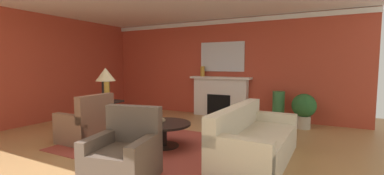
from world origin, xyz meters
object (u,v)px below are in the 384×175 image
mantel_mirror (222,57)px  side_table (107,114)px  sofa (254,142)px  coffee_table (164,129)px  armchair_facing_fireplace (124,157)px  potted_plant (304,108)px  vase_on_side_table (107,92)px  vase_mantel_left (202,71)px  armchair_near_window (86,127)px  vase_tall_corner (278,108)px  table_lamp (106,78)px  fireplace (220,98)px

mantel_mirror → side_table: (-1.67, -2.90, -1.34)m
sofa → coffee_table: bearing=-176.9°
mantel_mirror → armchair_facing_fireplace: size_ratio=1.41×
armchair_facing_fireplace → potted_plant: bearing=65.4°
mantel_mirror → vase_on_side_table: bearing=-116.6°
armchair_facing_fireplace → vase_mantel_left: size_ratio=3.19×
coffee_table → vase_mantel_left: size_ratio=3.36×
mantel_mirror → armchair_near_window: 4.21m
armchair_near_window → side_table: size_ratio=1.36×
vase_tall_corner → armchair_near_window: bearing=-133.4°
vase_tall_corner → potted_plant: size_ratio=1.02×
mantel_mirror → coffee_table: size_ratio=1.34×
mantel_mirror → table_lamp: 3.39m
side_table → vase_on_side_table: vase_on_side_table is taller
coffee_table → vase_mantel_left: bearing=102.1°
potted_plant → vase_mantel_left: bearing=172.3°
armchair_facing_fireplace → coffee_table: size_ratio=0.95×
armchair_near_window → fireplace: bearing=68.5°
fireplace → coffee_table: (0.11, -3.12, -0.22)m
fireplace → potted_plant: size_ratio=2.16×
armchair_facing_fireplace → potted_plant: 4.49m
coffee_table → potted_plant: potted_plant is taller
armchair_near_window → vase_mantel_left: 3.76m
armchair_near_window → armchair_facing_fireplace: size_ratio=1.00×
vase_on_side_table → armchair_near_window: bearing=-81.1°
armchair_near_window → vase_on_side_table: bearing=98.9°
armchair_facing_fireplace → vase_tall_corner: 4.40m
fireplace → side_table: fireplace is taller
armchair_facing_fireplace → side_table: (-2.08, 1.73, 0.09)m
coffee_table → vase_mantel_left: 3.29m
mantel_mirror → armchair_facing_fireplace: bearing=-84.8°
fireplace → potted_plant: (2.29, -0.43, -0.06)m
armchair_near_window → table_lamp: bearing=107.9°
armchair_facing_fireplace → vase_mantel_left: bearing=102.2°
fireplace → side_table: 3.25m
side_table → vase_mantel_left: (1.12, 2.73, 0.91)m
potted_plant → mantel_mirror: bearing=166.3°
armchair_near_window → armchair_facing_fireplace: (1.83, -0.94, 0.00)m
sofa → vase_on_side_table: vase_on_side_table is taller
mantel_mirror → potted_plant: size_ratio=1.61×
side_table → vase_tall_corner: size_ratio=0.82×
fireplace → potted_plant: 2.33m
side_table → armchair_facing_fireplace: bearing=-39.7°
fireplace → vase_mantel_left: vase_mantel_left is taller
armchair_facing_fireplace → table_lamp: bearing=140.3°
armchair_near_window → vase_on_side_table: (-0.10, 0.67, 0.61)m
armchair_near_window → armchair_facing_fireplace: same height
mantel_mirror → table_lamp: (-1.67, -2.90, -0.51)m
coffee_table → vase_on_side_table: bearing=172.4°
fireplace → armchair_facing_fireplace: size_ratio=1.89×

